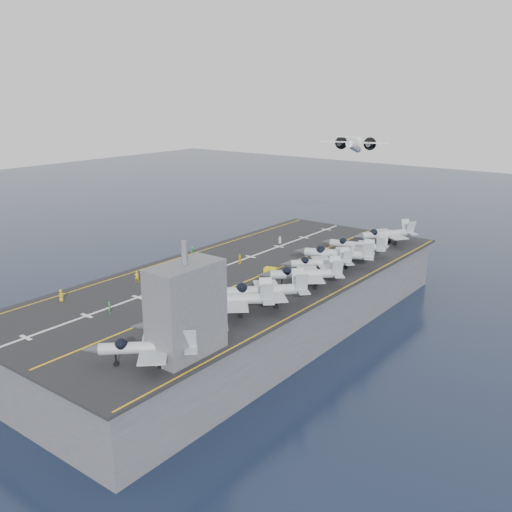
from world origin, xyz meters
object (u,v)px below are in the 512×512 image
Objects in this scene: tow_cart_a at (169,316)px; transport_plane at (354,147)px; island_superstructure at (186,299)px; fighter_jet_0 at (148,346)px.

transport_plane is (-17.02, 87.43, 17.27)m from tow_cart_a.
transport_plane reaches higher than tow_cart_a.
island_superstructure is 7.05× the size of tow_cart_a.
transport_plane is at bearing 101.02° from tow_cart_a.
tow_cart_a is 90.73m from transport_plane.
fighter_jet_0 is at bearing -54.04° from tow_cart_a.
fighter_jet_0 reaches higher than tow_cart_a.
tow_cart_a is at bearing 125.96° from fighter_jet_0.
tow_cart_a is at bearing 147.67° from island_superstructure.
transport_plane is (-25.40, 98.98, 15.42)m from fighter_jet_0.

